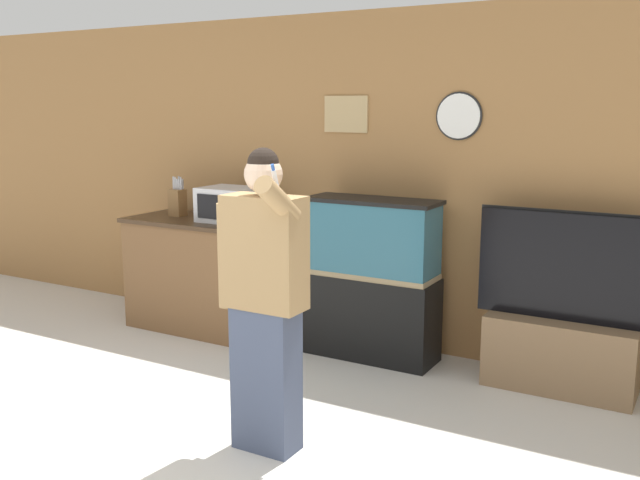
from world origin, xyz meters
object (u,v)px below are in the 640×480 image
(counter_island, at_px, (207,274))
(tv_on_stand, at_px, (561,337))
(microwave, at_px, (229,204))
(knife_block, at_px, (178,201))
(aquarium_on_stand, at_px, (372,279))
(person_standing, at_px, (263,297))

(counter_island, xyz_separation_m, tv_on_stand, (2.89, 0.13, -0.11))
(microwave, bearing_deg, knife_block, 179.40)
(microwave, xyz_separation_m, aquarium_on_stand, (1.28, 0.04, -0.48))
(microwave, relative_size, tv_on_stand, 0.37)
(counter_island, xyz_separation_m, person_standing, (1.64, -1.55, 0.40))
(microwave, distance_m, aquarium_on_stand, 1.37)
(tv_on_stand, relative_size, person_standing, 0.73)
(knife_block, height_order, person_standing, person_standing)
(counter_island, relative_size, microwave, 3.09)
(aquarium_on_stand, bearing_deg, tv_on_stand, 2.58)
(aquarium_on_stand, relative_size, tv_on_stand, 1.00)
(knife_block, distance_m, person_standing, 2.54)
(tv_on_stand, bearing_deg, knife_block, -178.32)
(counter_island, height_order, person_standing, person_standing)
(knife_block, xyz_separation_m, aquarium_on_stand, (1.84, 0.03, -0.47))
(knife_block, xyz_separation_m, person_standing, (1.97, -1.59, -0.20))
(counter_island, relative_size, person_standing, 0.82)
(aquarium_on_stand, bearing_deg, counter_island, -177.37)
(counter_island, bearing_deg, microwave, 7.80)
(microwave, distance_m, person_standing, 2.14)
(person_standing, bearing_deg, microwave, 131.81)
(microwave, relative_size, knife_block, 1.32)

